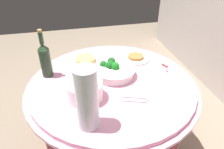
# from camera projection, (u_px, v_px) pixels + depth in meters

# --- Properties ---
(buffet_table) EXTENTS (1.16, 1.16, 0.74)m
(buffet_table) POSITION_uv_depth(u_px,v_px,m) (112.00, 119.00, 1.61)
(buffet_table) COLOR maroon
(buffet_table) RESTS_ON ground_plane
(broccoli_bowl) EXTENTS (0.28, 0.28, 0.11)m
(broccoli_bowl) POSITION_uv_depth(u_px,v_px,m) (114.00, 71.00, 1.44)
(broccoli_bowl) COLOR white
(broccoli_bowl) RESTS_ON buffet_table
(plate_stack) EXTENTS (0.21, 0.21, 0.11)m
(plate_stack) POSITION_uv_depth(u_px,v_px,m) (85.00, 91.00, 1.23)
(plate_stack) COLOR white
(plate_stack) RESTS_ON buffet_table
(wine_bottle) EXTENTS (0.07, 0.07, 0.34)m
(wine_bottle) POSITION_uv_depth(u_px,v_px,m) (45.00, 59.00, 1.40)
(wine_bottle) COLOR #203A22
(wine_bottle) RESTS_ON buffet_table
(decorative_fruit_vase) EXTENTS (0.11, 0.11, 0.34)m
(decorative_fruit_vase) POSITION_uv_depth(u_px,v_px,m) (87.00, 103.00, 1.00)
(decorative_fruit_vase) COLOR silver
(decorative_fruit_vase) RESTS_ON buffet_table
(serving_tongs) EXTENTS (0.09, 0.17, 0.01)m
(serving_tongs) POSITION_uv_depth(u_px,v_px,m) (134.00, 99.00, 1.24)
(serving_tongs) COLOR silver
(serving_tongs) RESTS_ON buffet_table
(food_plate_noodles) EXTENTS (0.22, 0.22, 0.04)m
(food_plate_noodles) POSITION_uv_depth(u_px,v_px,m) (86.00, 60.00, 1.61)
(food_plate_noodles) COLOR white
(food_plate_noodles) RESTS_ON buffet_table
(food_plate_peanuts) EXTENTS (0.22, 0.22, 0.03)m
(food_plate_peanuts) POSITION_uv_depth(u_px,v_px,m) (136.00, 58.00, 1.66)
(food_plate_peanuts) COLOR white
(food_plate_peanuts) RESTS_ON buffet_table
(label_placard_front) EXTENTS (0.05, 0.03, 0.05)m
(label_placard_front) POSITION_uv_depth(u_px,v_px,m) (165.00, 67.00, 1.50)
(label_placard_front) COLOR white
(label_placard_front) RESTS_ON buffet_table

